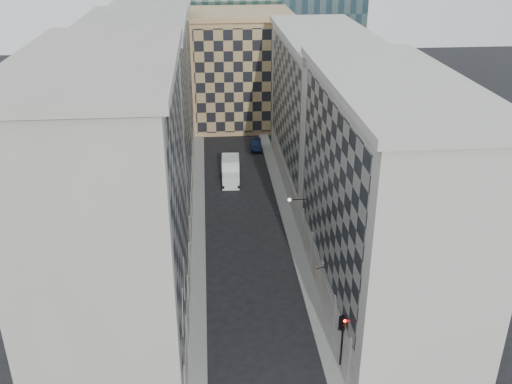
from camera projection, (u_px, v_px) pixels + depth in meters
sidewalk_west at (199, 228)px, 64.88m from camera, size 1.50×100.00×0.15m
sidewalk_east at (290, 224)px, 65.72m from camera, size 1.50×100.00×0.15m
bldg_left_a at (115, 216)px, 42.31m from camera, size 10.80×22.80×23.70m
bldg_left_b at (143, 127)px, 62.34m from camera, size 10.80×22.80×22.70m
bldg_left_c at (157, 82)px, 82.38m from camera, size 10.80×22.80×21.70m
bldg_right_a at (384, 199)px, 48.28m from camera, size 10.80×26.80×20.70m
bldg_right_b at (322, 111)px, 72.81m from camera, size 10.80×28.80×19.70m
tan_block at (240, 69)px, 95.62m from camera, size 16.80×14.80×18.80m
flagpoles_left at (183, 295)px, 39.83m from camera, size 0.10×6.33×2.33m
bracket_lamp at (291, 200)px, 57.63m from camera, size 1.98×0.36×0.36m
traffic_light at (343, 331)px, 43.35m from camera, size 0.56×0.56×4.61m
box_truck at (231, 172)px, 76.48m from camera, size 2.52×5.74×3.10m
dark_car at (256, 145)px, 87.66m from camera, size 1.75×4.51×1.46m
shop_sign at (318, 272)px, 49.93m from camera, size 0.90×0.79×0.88m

